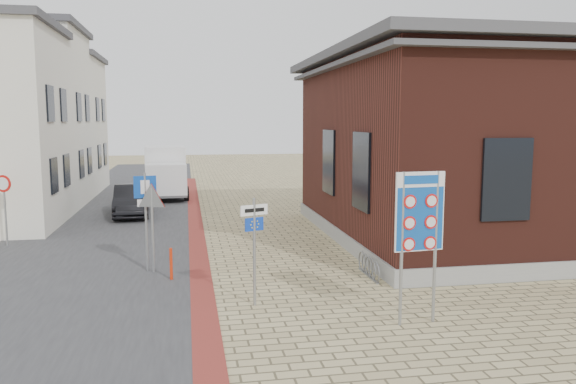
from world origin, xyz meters
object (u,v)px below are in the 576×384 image
object	(u,v)px
bollard	(171,264)
box_truck	(166,171)
essen_sign	(254,234)
sedan	(132,200)
parking_sign	(146,204)
border_sign	(420,214)

from	to	relation	value
bollard	box_truck	bearing A→B (deg)	92.36
box_truck	essen_sign	bearing A→B (deg)	-84.87
sedan	parking_sign	bearing A→B (deg)	-85.71
box_truck	border_sign	world-z (taller)	border_sign
box_truck	parking_sign	world-z (taller)	parking_sign
box_truck	bollard	distance (m)	17.15
sedan	parking_sign	world-z (taller)	parking_sign
essen_sign	bollard	distance (m)	3.44
border_sign	bollard	bearing A→B (deg)	135.39
sedan	essen_sign	xyz separation A→B (m)	(4.03, -13.53, 1.00)
border_sign	parking_sign	xyz separation A→B (m)	(-6.00, 5.36, -0.40)
box_truck	parking_sign	size ratio (longest dim) A/B	1.94
sedan	box_truck	bearing A→B (deg)	74.36
box_truck	essen_sign	world-z (taller)	box_truck
sedan	box_truck	world-z (taller)	box_truck
box_truck	border_sign	size ratio (longest dim) A/B	1.69
sedan	border_sign	xyz separation A→B (m)	(7.33, -15.33, 1.68)
box_truck	parking_sign	bearing A→B (deg)	-92.71
essen_sign	border_sign	bearing A→B (deg)	-49.31
sedan	box_truck	xyz separation A→B (m)	(1.33, 6.08, 0.77)
essen_sign	parking_sign	bearing A→B (deg)	106.50
essen_sign	parking_sign	distance (m)	4.47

